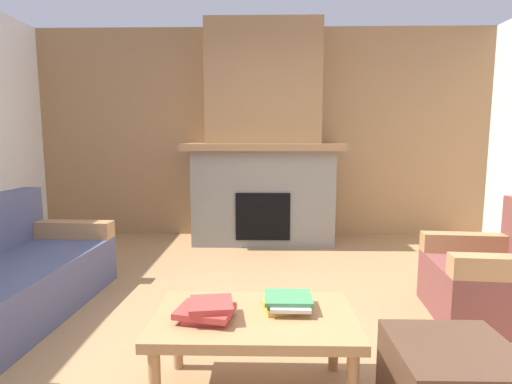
% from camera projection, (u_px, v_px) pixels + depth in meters
% --- Properties ---
extents(ground, '(9.00, 9.00, 0.00)m').
position_uv_depth(ground, '(261.00, 342.00, 2.60)').
color(ground, '#9E754C').
extents(wall_back_wood_panel, '(6.00, 0.12, 2.70)m').
position_uv_depth(wall_back_wood_panel, '(263.00, 134.00, 5.39)').
color(wall_back_wood_panel, '#997047').
rests_on(wall_back_wood_panel, ground).
extents(fireplace, '(1.90, 0.82, 2.70)m').
position_uv_depth(fireplace, '(263.00, 149.00, 5.05)').
color(fireplace, gray).
rests_on(fireplace, ground).
extents(armchair, '(0.82, 0.82, 0.85)m').
position_uv_depth(armchair, '(495.00, 279.00, 2.92)').
color(armchair, brown).
rests_on(armchair, ground).
extents(coffee_table, '(1.00, 0.60, 0.43)m').
position_uv_depth(coffee_table, '(254.00, 325.00, 2.02)').
color(coffee_table, '#A87A4C').
rests_on(coffee_table, ground).
extents(book_stack_near_edge, '(0.30, 0.26, 0.09)m').
position_uv_depth(book_stack_near_edge, '(208.00, 310.00, 1.96)').
color(book_stack_near_edge, '#B23833').
rests_on(book_stack_near_edge, coffee_table).
extents(book_stack_center, '(0.26, 0.23, 0.07)m').
position_uv_depth(book_stack_center, '(288.00, 303.00, 2.06)').
color(book_stack_center, gold).
rests_on(book_stack_center, coffee_table).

